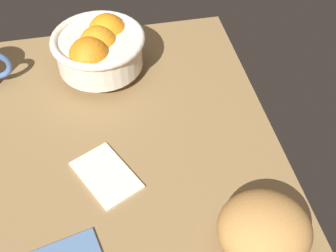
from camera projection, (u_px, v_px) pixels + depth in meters
The scene contains 4 objects.
ground_plane at pixel (103, 151), 83.23cm from camera, with size 72.33×65.17×3.00cm, color olive.
fruit_bowl at pixel (99, 49), 91.16cm from camera, with size 19.39×19.39×11.64cm.
bread_loaf at pixel (264, 230), 65.35cm from camera, with size 14.13×13.24×9.10cm, color #B98143.
napkin_spare at pixel (108, 174), 77.19cm from camera, with size 12.52×7.86×0.90cm, color beige.
Camera 1 is at (-53.86, -1.55, 63.26)cm, focal length 47.25 mm.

